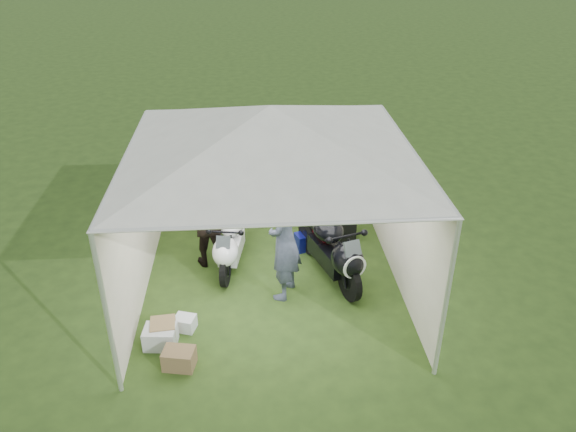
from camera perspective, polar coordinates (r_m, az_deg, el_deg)
name	(u,v)px	position (r m, az deg, el deg)	size (l,w,h in m)	color
ground	(273,288)	(8.98, -1.54, -7.36)	(80.00, 80.00, 0.00)	#263B15
canopy_tent	(270,134)	(7.78, -1.80, 8.29)	(5.66, 5.66, 3.00)	silver
motorcycle_white	(231,240)	(9.29, -5.84, -2.47)	(0.59, 1.81, 0.90)	black
motorcycle_black	(332,247)	(8.95, 4.50, -3.17)	(0.94, 2.03, 1.03)	black
paddock_stand	(307,241)	(9.90, 1.95, -2.55)	(0.41, 0.25, 0.31)	#171DAB
person_dark_jacket	(208,219)	(9.27, -8.17, -0.31)	(0.81, 0.63, 1.67)	black
person_blue_jacket	(285,240)	(8.33, -0.33, -2.42)	(0.72, 0.47, 1.97)	slate
equipment_box	(342,227)	(10.22, 5.54, -1.11)	(0.45, 0.36, 0.45)	black
crate_0	(160,337)	(8.05, -12.83, -11.88)	(0.43, 0.34, 0.29)	silver
crate_1	(164,331)	(8.13, -12.52, -11.34)	(0.34, 0.34, 0.30)	olive
crate_2	(185,323)	(8.28, -10.41, -10.64)	(0.28, 0.24, 0.21)	silver
crate_3	(179,358)	(7.69, -11.00, -14.02)	(0.41, 0.29, 0.27)	brown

